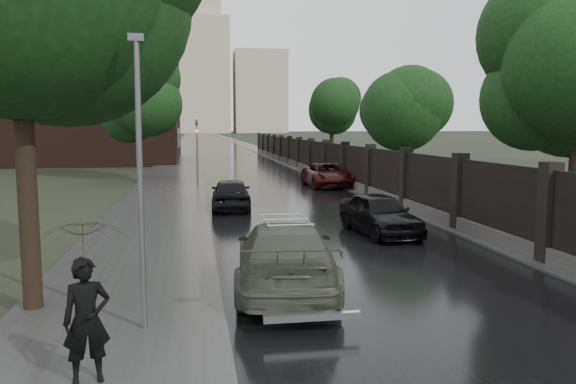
{
  "coord_description": "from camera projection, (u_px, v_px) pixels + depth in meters",
  "views": [
    {
      "loc": [
        -4.51,
        -8.11,
        3.62
      ],
      "look_at": [
        -1.51,
        9.67,
        1.5
      ],
      "focal_mm": 35.0,
      "sensor_mm": 36.0,
      "label": 1
    }
  ],
  "objects": [
    {
      "name": "sidewalk_left",
      "position": [
        189.0,
        137.0,
        194.18
      ],
      "size": [
        4.0,
        420.0,
        0.16
      ],
      "primitive_type": "cube",
      "color": "#2D2D2D",
      "rests_on": "ground"
    },
    {
      "name": "traffic_light",
      "position": [
        197.0,
        147.0,
        32.6
      ],
      "size": [
        0.16,
        0.32,
        4.0
      ],
      "color": "#59595E",
      "rests_on": "ground"
    },
    {
      "name": "car_right_near",
      "position": [
        380.0,
        214.0,
        18.76
      ],
      "size": [
        2.11,
        4.27,
        1.4
      ],
      "primitive_type": "imported",
      "rotation": [
        0.0,
        0.0,
        0.11
      ],
      "color": "black",
      "rests_on": "ground"
    },
    {
      "name": "hatchback_left",
      "position": [
        231.0,
        194.0,
        24.4
      ],
      "size": [
        1.87,
        4.21,
        1.41
      ],
      "primitive_type": "imported",
      "rotation": [
        0.0,
        0.0,
        3.09
      ],
      "color": "black",
      "rests_on": "ground"
    },
    {
      "name": "car_right_far",
      "position": [
        327.0,
        175.0,
        33.64
      ],
      "size": [
        2.45,
        5.23,
        1.45
      ],
      "primitive_type": "imported",
      "rotation": [
        0.0,
        0.0,
        0.01
      ],
      "color": "black",
      "rests_on": "ground"
    },
    {
      "name": "ground",
      "position": [
        479.0,
        350.0,
        9.11
      ],
      "size": [
        800.0,
        800.0,
        0.0
      ],
      "primitive_type": "plane",
      "color": "black",
      "rests_on": "ground"
    },
    {
      "name": "volga_sedan",
      "position": [
        285.0,
        256.0,
        12.41
      ],
      "size": [
        2.76,
        5.49,
        1.53
      ],
      "primitive_type": "imported",
      "rotation": [
        0.0,
        0.0,
        3.02
      ],
      "color": "#494E3E",
      "rests_on": "ground"
    },
    {
      "name": "tree_left_far",
      "position": [
        138.0,
        101.0,
        36.55
      ],
      "size": [
        4.25,
        4.25,
        7.39
      ],
      "color": "black",
      "rests_on": "ground"
    },
    {
      "name": "verge_right",
      "position": [
        222.0,
        137.0,
        196.09
      ],
      "size": [
        3.0,
        420.0,
        0.08
      ],
      "primitive_type": "cube",
      "color": "#2D2D2D",
      "rests_on": "ground"
    },
    {
      "name": "tree_right_b",
      "position": [
        410.0,
        102.0,
        31.32
      ],
      "size": [
        4.08,
        4.08,
        7.01
      ],
      "color": "black",
      "rests_on": "ground"
    },
    {
      "name": "fence_right",
      "position": [
        319.0,
        162.0,
        41.1
      ],
      "size": [
        0.45,
        75.72,
        2.7
      ],
      "color": "#383533",
      "rests_on": "ground"
    },
    {
      "name": "lamp_post",
      "position": [
        140.0,
        183.0,
        9.37
      ],
      "size": [
        0.25,
        0.12,
        5.11
      ],
      "color": "#59595E",
      "rests_on": "ground"
    },
    {
      "name": "pedestrian_umbrella",
      "position": [
        84.0,
        253.0,
        7.44
      ],
      "size": [
        1.23,
        1.24,
        2.69
      ],
      "rotation": [
        0.0,
        0.0,
        0.27
      ],
      "color": "black",
      "rests_on": "sidewalk_left"
    },
    {
      "name": "brick_building",
      "position": [
        55.0,
        62.0,
        55.89
      ],
      "size": [
        24.0,
        18.0,
        20.0
      ],
      "primitive_type": "cube",
      "color": "black",
      "rests_on": "ground"
    },
    {
      "name": "stalinist_tower",
      "position": [
        200.0,
        61.0,
        298.43
      ],
      "size": [
        92.0,
        30.0,
        159.0
      ],
      "color": "tan",
      "rests_on": "ground"
    },
    {
      "name": "road",
      "position": [
        206.0,
        137.0,
        195.18
      ],
      "size": [
        8.0,
        420.0,
        0.02
      ],
      "primitive_type": "cube",
      "color": "black",
      "rests_on": "ground"
    },
    {
      "name": "tree_right_c",
      "position": [
        332.0,
        111.0,
        48.94
      ],
      "size": [
        4.08,
        4.08,
        7.01
      ],
      "color": "black",
      "rests_on": "ground"
    }
  ]
}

